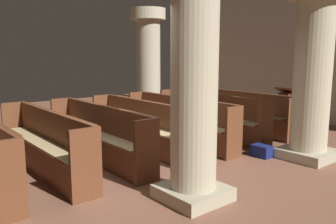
{
  "coord_description": "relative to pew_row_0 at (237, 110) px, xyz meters",
  "views": [
    {
      "loc": [
        4.59,
        -3.35,
        1.92
      ],
      "look_at": [
        -0.82,
        1.09,
        0.75
      ],
      "focal_mm": 37.38,
      "sensor_mm": 36.0,
      "label": 1
    }
  ],
  "objects": [
    {
      "name": "ground_plane",
      "position": [
        1.02,
        -3.52,
        -0.52
      ],
      "size": [
        19.2,
        19.2,
        0.0
      ],
      "primitive_type": "plane",
      "color": "brown"
    },
    {
      "name": "back_wall",
      "position": [
        1.02,
        2.56,
        1.73
      ],
      "size": [
        10.0,
        0.16,
        4.5
      ],
      "primitive_type": "cube",
      "color": "beige",
      "rests_on": "ground"
    },
    {
      "name": "pew_row_0",
      "position": [
        0.0,
        0.0,
        0.0
      ],
      "size": [
        3.18,
        0.46,
        0.98
      ],
      "color": "brown",
      "rests_on": "ground"
    },
    {
      "name": "pew_row_1",
      "position": [
        0.0,
        -0.98,
        0.0
      ],
      "size": [
        3.18,
        0.46,
        0.98
      ],
      "color": "brown",
      "rests_on": "ground"
    },
    {
      "name": "pew_row_2",
      "position": [
        0.0,
        -1.96,
        0.0
      ],
      "size": [
        3.18,
        0.47,
        0.98
      ],
      "color": "brown",
      "rests_on": "ground"
    },
    {
      "name": "pew_row_3",
      "position": [
        0.0,
        -2.94,
        0.0
      ],
      "size": [
        3.18,
        0.46,
        0.98
      ],
      "color": "brown",
      "rests_on": "ground"
    },
    {
      "name": "pew_row_4",
      "position": [
        0.0,
        -3.92,
        0.0
      ],
      "size": [
        3.18,
        0.46,
        0.98
      ],
      "color": "brown",
      "rests_on": "ground"
    },
    {
      "name": "pew_row_5",
      "position": [
        0.0,
        -4.9,
        0.0
      ],
      "size": [
        3.18,
        0.47,
        0.98
      ],
      "color": "brown",
      "rests_on": "ground"
    },
    {
      "name": "pillar_aisle_side",
      "position": [
        2.41,
        -0.9,
        1.13
      ],
      "size": [
        0.96,
        0.96,
        3.14
      ],
      "color": "tan",
      "rests_on": "ground"
    },
    {
      "name": "pillar_far_side",
      "position": [
        -2.36,
        -1.03,
        1.13
      ],
      "size": [
        0.96,
        0.96,
        3.14
      ],
      "color": "tan",
      "rests_on": "ground"
    },
    {
      "name": "pillar_aisle_rear",
      "position": [
        2.41,
        -3.81,
        1.13
      ],
      "size": [
        0.88,
        0.88,
        3.14
      ],
      "color": "tan",
      "rests_on": "ground"
    },
    {
      "name": "lectern",
      "position": [
        0.73,
        1.01,
        -0.06
      ],
      "size": [
        0.48,
        0.45,
        1.08
      ],
      "color": "#492215",
      "rests_on": "ground"
    },
    {
      "name": "hymn_book",
      "position": [
        -0.29,
        -0.79,
        0.48
      ],
      "size": [
        0.15,
        0.21,
        0.03
      ],
      "primitive_type": "cube",
      "color": "navy",
      "rests_on": "pew_row_1"
    },
    {
      "name": "kneeler_box_navy",
      "position": [
        1.82,
        -1.46,
        -0.4
      ],
      "size": [
        0.36,
        0.24,
        0.22
      ],
      "primitive_type": "cube",
      "color": "navy",
      "rests_on": "ground"
    }
  ]
}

